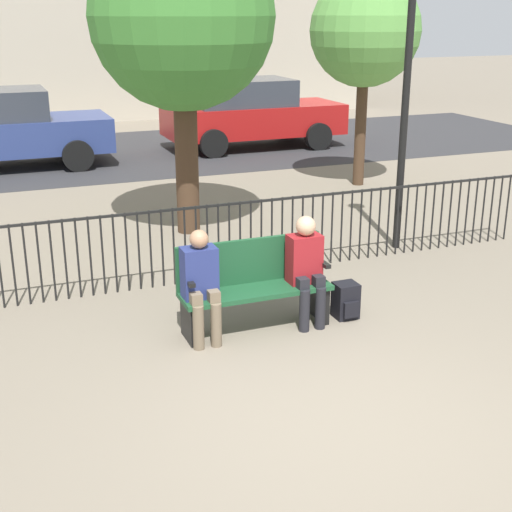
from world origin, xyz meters
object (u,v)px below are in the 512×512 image
lamp_post (409,51)px  parked_car_1 (250,112)px  seated_person_1 (306,265)px  tree_0 (182,18)px  park_bench (253,282)px  backpack (346,301)px  seated_person_0 (201,281)px  tree_1 (365,32)px  parked_car_0 (1,128)px

lamp_post → parked_car_1: bearing=83.8°
parked_car_1 → seated_person_1: bearing=-107.8°
seated_person_1 → tree_0: bearing=93.1°
park_bench → seated_person_1: bearing=-13.6°
backpack → tree_0: bearing=100.3°
seated_person_0 → seated_person_1: (1.13, 0.00, 0.02)m
park_bench → lamp_post: 3.94m
backpack → parked_car_1: bearing=74.8°
seated_person_1 → tree_1: (3.66, 5.41, 2.12)m
backpack → seated_person_0: bearing=179.2°
seated_person_0 → parked_car_1: 10.65m
seated_person_0 → parked_car_1: size_ratio=0.27×
tree_0 → lamp_post: bearing=-36.0°
seated_person_0 → tree_0: (0.93, 3.65, 2.40)m
backpack → seated_person_1: bearing=177.1°
seated_person_1 → lamp_post: bearing=39.2°
parked_car_1 → tree_0: bearing=-118.6°
seated_person_0 → tree_1: (4.79, 5.41, 2.14)m
lamp_post → parked_car_0: (-4.78, 7.56, -1.80)m
seated_person_1 → parked_car_0: parked_car_0 is taller
tree_1 → lamp_post: 3.82m
tree_0 → lamp_post: tree_0 is taller
tree_1 → parked_car_1: tree_1 is taller
tree_1 → parked_car_1: 4.79m
seated_person_0 → seated_person_1: bearing=0.1°
park_bench → lamp_post: (2.81, 1.72, 2.15)m
tree_1 → parked_car_0: size_ratio=0.90×
seated_person_1 → lamp_post: 3.54m
seated_person_0 → lamp_post: 4.36m
seated_person_0 → park_bench: bearing=12.3°
park_bench → seated_person_0: (-0.60, -0.13, 0.15)m
tree_1 → parked_car_0: (-6.16, 4.00, -1.93)m
backpack → parked_car_0: size_ratio=0.09×
parked_car_1 → seated_person_0: bearing=-113.6°
parked_car_0 → lamp_post: bearing=-57.7°
parked_car_0 → seated_person_1: bearing=-75.1°
park_bench → seated_person_1: (0.53, -0.13, 0.16)m
lamp_post → parked_car_1: size_ratio=0.96×
seated_person_1 → backpack: (0.47, -0.02, -0.46)m
park_bench → seated_person_0: 0.63m
parked_car_1 → tree_1: bearing=-83.1°
park_bench → tree_0: bearing=84.5°
tree_0 → seated_person_0: bearing=-104.3°
tree_0 → tree_1: size_ratio=1.15×
backpack → lamp_post: bearing=46.1°
lamp_post → parked_car_1: (0.86, 7.90, -1.80)m
seated_person_1 → lamp_post: size_ratio=0.29×
tree_1 → park_bench: bearing=-128.5°
seated_person_1 → backpack: bearing=-2.9°
seated_person_1 → seated_person_0: bearing=-179.9°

